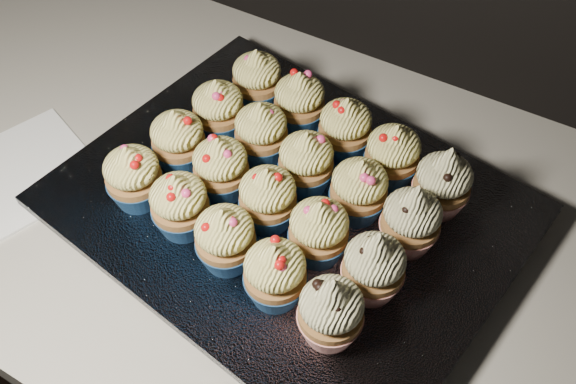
# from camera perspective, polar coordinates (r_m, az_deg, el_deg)

# --- Properties ---
(cabinet) EXTENTS (2.40, 0.60, 0.86)m
(cabinet) POSITION_cam_1_polar(r_m,az_deg,el_deg) (1.20, -5.68, -12.57)
(cabinet) COLOR black
(cabinet) RESTS_ON ground
(worktop) EXTENTS (2.44, 0.64, 0.04)m
(worktop) POSITION_cam_1_polar(r_m,az_deg,el_deg) (0.83, -8.06, 1.64)
(worktop) COLOR beige
(worktop) RESTS_ON cabinet
(napkin) EXTENTS (0.21, 0.21, 0.00)m
(napkin) POSITION_cam_1_polar(r_m,az_deg,el_deg) (0.86, -22.50, 1.62)
(napkin) COLOR white
(napkin) RESTS_ON worktop
(baking_tray) EXTENTS (0.50, 0.41, 0.02)m
(baking_tray) POSITION_cam_1_polar(r_m,az_deg,el_deg) (0.74, 0.00, -1.91)
(baking_tray) COLOR black
(baking_tray) RESTS_ON worktop
(foil_lining) EXTENTS (0.54, 0.45, 0.01)m
(foil_lining) POSITION_cam_1_polar(r_m,az_deg,el_deg) (0.73, 0.00, -1.10)
(foil_lining) COLOR silver
(foil_lining) RESTS_ON baking_tray
(cupcake_0) EXTENTS (0.06, 0.06, 0.08)m
(cupcake_0) POSITION_cam_1_polar(r_m,az_deg,el_deg) (0.72, -13.58, 1.35)
(cupcake_0) COLOR navy
(cupcake_0) RESTS_ON foil_lining
(cupcake_1) EXTENTS (0.06, 0.06, 0.08)m
(cupcake_1) POSITION_cam_1_polar(r_m,az_deg,el_deg) (0.68, -9.60, -1.11)
(cupcake_1) COLOR navy
(cupcake_1) RESTS_ON foil_lining
(cupcake_2) EXTENTS (0.06, 0.06, 0.08)m
(cupcake_2) POSITION_cam_1_polar(r_m,az_deg,el_deg) (0.65, -5.59, -4.11)
(cupcake_2) COLOR navy
(cupcake_2) RESTS_ON foil_lining
(cupcake_3) EXTENTS (0.06, 0.06, 0.08)m
(cupcake_3) POSITION_cam_1_polar(r_m,az_deg,el_deg) (0.62, -1.15, -7.27)
(cupcake_3) COLOR navy
(cupcake_3) RESTS_ON foil_lining
(cupcake_4) EXTENTS (0.06, 0.06, 0.10)m
(cupcake_4) POSITION_cam_1_polar(r_m,az_deg,el_deg) (0.60, 3.83, -10.51)
(cupcake_4) COLOR red
(cupcake_4) RESTS_ON foil_lining
(cupcake_5) EXTENTS (0.06, 0.06, 0.08)m
(cupcake_5) POSITION_cam_1_polar(r_m,az_deg,el_deg) (0.74, -9.72, 4.56)
(cupcake_5) COLOR navy
(cupcake_5) RESTS_ON foil_lining
(cupcake_6) EXTENTS (0.06, 0.06, 0.08)m
(cupcake_6) POSITION_cam_1_polar(r_m,az_deg,el_deg) (0.71, -5.98, 2.15)
(cupcake_6) COLOR navy
(cupcake_6) RESTS_ON foil_lining
(cupcake_7) EXTENTS (0.06, 0.06, 0.08)m
(cupcake_7) POSITION_cam_1_polar(r_m,az_deg,el_deg) (0.68, -1.80, -0.53)
(cupcake_7) COLOR navy
(cupcake_7) RESTS_ON foil_lining
(cupcake_8) EXTENTS (0.06, 0.06, 0.08)m
(cupcake_8) POSITION_cam_1_polar(r_m,az_deg,el_deg) (0.65, 2.75, -3.47)
(cupcake_8) COLOR navy
(cupcake_8) RESTS_ON foil_lining
(cupcake_9) EXTENTS (0.06, 0.06, 0.10)m
(cupcake_9) POSITION_cam_1_polar(r_m,az_deg,el_deg) (0.63, 7.64, -6.54)
(cupcake_9) COLOR red
(cupcake_9) RESTS_ON foil_lining
(cupcake_10) EXTENTS (0.06, 0.06, 0.08)m
(cupcake_10) POSITION_cam_1_polar(r_m,az_deg,el_deg) (0.77, -6.20, 7.28)
(cupcake_10) COLOR navy
(cupcake_10) RESTS_ON foil_lining
(cupcake_11) EXTENTS (0.06, 0.06, 0.08)m
(cupcake_11) POSITION_cam_1_polar(r_m,az_deg,el_deg) (0.74, -2.40, 5.30)
(cupcake_11) COLOR navy
(cupcake_11) RESTS_ON foil_lining
(cupcake_12) EXTENTS (0.06, 0.06, 0.08)m
(cupcake_12) POSITION_cam_1_polar(r_m,az_deg,el_deg) (0.71, 1.61, 2.68)
(cupcake_12) COLOR navy
(cupcake_12) RESTS_ON foil_lining
(cupcake_13) EXTENTS (0.06, 0.06, 0.08)m
(cupcake_13) POSITION_cam_1_polar(r_m,az_deg,el_deg) (0.69, 6.32, 0.20)
(cupcake_13) COLOR navy
(cupcake_13) RESTS_ON foil_lining
(cupcake_14) EXTENTS (0.06, 0.06, 0.10)m
(cupcake_14) POSITION_cam_1_polar(r_m,az_deg,el_deg) (0.67, 10.89, -2.43)
(cupcake_14) COLOR red
(cupcake_14) RESTS_ON foil_lining
(cupcake_15) EXTENTS (0.06, 0.06, 0.08)m
(cupcake_15) POSITION_cam_1_polar(r_m,az_deg,el_deg) (0.81, -2.75, 9.94)
(cupcake_15) COLOR navy
(cupcake_15) RESTS_ON foil_lining
(cupcake_16) EXTENTS (0.06, 0.06, 0.08)m
(cupcake_16) POSITION_cam_1_polar(r_m,az_deg,el_deg) (0.78, 1.02, 8.00)
(cupcake_16) COLOR navy
(cupcake_16) RESTS_ON foil_lining
(cupcake_17) EXTENTS (0.06, 0.06, 0.08)m
(cupcake_17) POSITION_cam_1_polar(r_m,az_deg,el_deg) (0.75, 5.09, 5.67)
(cupcake_17) COLOR navy
(cupcake_17) RESTS_ON foil_lining
(cupcake_18) EXTENTS (0.06, 0.06, 0.08)m
(cupcake_18) POSITION_cam_1_polar(r_m,az_deg,el_deg) (0.73, 9.26, 3.27)
(cupcake_18) COLOR navy
(cupcake_18) RESTS_ON foil_lining
(cupcake_19) EXTENTS (0.06, 0.06, 0.10)m
(cupcake_19) POSITION_cam_1_polar(r_m,az_deg,el_deg) (0.71, 13.58, 0.82)
(cupcake_19) COLOR red
(cupcake_19) RESTS_ON foil_lining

